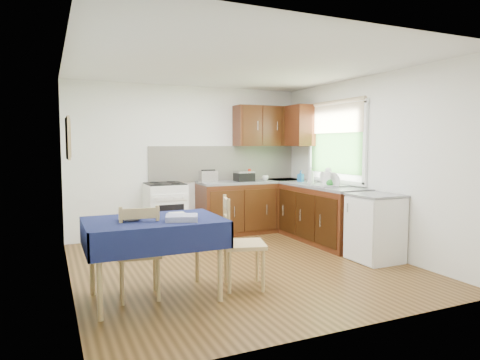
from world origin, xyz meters
name	(u,v)px	position (x,y,z in m)	size (l,w,h in m)	color
floor	(240,265)	(0.00, 0.00, 0.00)	(4.20, 4.20, 0.00)	#472E13
ceiling	(240,65)	(0.00, 0.00, 2.50)	(4.00, 4.20, 0.02)	silver
wall_back	(189,161)	(0.00, 2.10, 1.25)	(4.00, 0.02, 2.50)	white
wall_front	(347,180)	(0.00, -2.10, 1.25)	(4.00, 0.02, 2.50)	white
wall_left	(67,171)	(-2.00, 0.00, 1.25)	(0.02, 4.20, 2.50)	white
wall_right	(366,164)	(2.00, 0.00, 1.25)	(0.02, 4.20, 2.50)	white
base_cabinets	(283,211)	(1.36, 1.26, 0.43)	(1.90, 2.30, 0.86)	#361F09
worktop_back	(252,182)	(1.05, 1.80, 0.88)	(1.90, 0.60, 0.04)	slate
worktop_right	(322,186)	(1.70, 0.65, 0.88)	(0.60, 1.70, 0.04)	slate
worktop_corner	(285,180)	(1.70, 1.80, 0.88)	(0.60, 0.60, 0.04)	slate
splashback	(225,163)	(0.65, 2.08, 1.20)	(2.70, 0.02, 0.60)	#F2E6CD
upper_cabinets	(277,126)	(1.52, 1.80, 1.85)	(1.20, 0.85, 0.70)	#361F09
stove	(165,211)	(-0.50, 1.80, 0.46)	(0.60, 0.61, 0.92)	white
window	(335,137)	(1.97, 0.70, 1.65)	(0.04, 1.48, 1.26)	#2F5C26
fridge	(375,228)	(1.70, -0.55, 0.44)	(0.58, 0.60, 0.89)	white
corkboard	(68,138)	(-1.97, 0.30, 1.60)	(0.04, 0.62, 0.47)	tan
dining_table	(154,230)	(-1.25, -0.72, 0.70)	(1.32, 0.89, 0.80)	#0E1438
chair_far	(139,249)	(-1.40, -0.68, 0.50)	(0.47, 0.47, 0.95)	tan
chair_near	(239,240)	(-0.36, -0.77, 0.52)	(0.54, 0.54, 0.98)	tan
toaster	(208,177)	(0.22, 1.76, 1.00)	(0.28, 0.17, 0.22)	silver
sandwich_press	(244,176)	(0.87, 1.74, 0.99)	(0.30, 0.26, 0.17)	black
sauce_bottle	(249,175)	(0.92, 1.65, 1.01)	(0.05, 0.05, 0.22)	#B8260E
yellow_packet	(249,176)	(1.03, 1.88, 0.98)	(0.12, 0.08, 0.17)	yellow
dish_rack	(330,185)	(1.67, 0.42, 0.93)	(0.47, 0.35, 0.22)	gray
kettle	(328,178)	(1.68, 0.46, 1.03)	(0.17, 0.17, 0.28)	white
cup	(265,178)	(1.28, 1.75, 0.94)	(0.11, 0.11, 0.09)	white
soap_bottle_a	(311,176)	(1.62, 0.85, 1.03)	(0.10, 0.10, 0.27)	white
soap_bottle_b	(301,176)	(1.69, 1.25, 1.00)	(0.09, 0.09, 0.19)	#1B5DA0
soap_bottle_c	(330,181)	(1.67, 0.41, 0.98)	(0.12, 0.12, 0.16)	#258828
plate_bowl	(131,217)	(-1.47, -0.69, 0.83)	(0.23, 0.23, 0.06)	#F1E0C5
book	(170,215)	(-1.05, -0.58, 0.81)	(0.16, 0.22, 0.02)	white
spice_jar	(146,212)	(-1.29, -0.52, 0.84)	(0.04, 0.04, 0.09)	#238238
tea_towel	(182,218)	(-1.03, -0.92, 0.83)	(0.30, 0.24, 0.05)	navy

